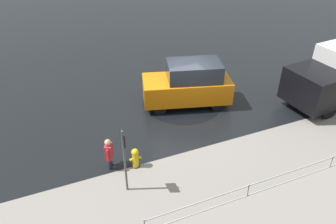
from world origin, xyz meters
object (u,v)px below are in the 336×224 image
fire_hydrant (135,158)px  pedestrian (109,152)px  moving_hatchback (189,84)px  sign_post (124,153)px

fire_hydrant → pedestrian: pedestrian is taller
moving_hatchback → fire_hydrant: moving_hatchback is taller
fire_hydrant → pedestrian: (0.83, -0.34, 0.28)m
sign_post → moving_hatchback: bearing=-135.3°
fire_hydrant → sign_post: sign_post is taller
sign_post → fire_hydrant: bearing=-122.4°
moving_hatchback → fire_hydrant: bearing=41.7°
fire_hydrant → sign_post: bearing=57.6°
moving_hatchback → pedestrian: size_ratio=3.46×
moving_hatchback → sign_post: bearing=44.7°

